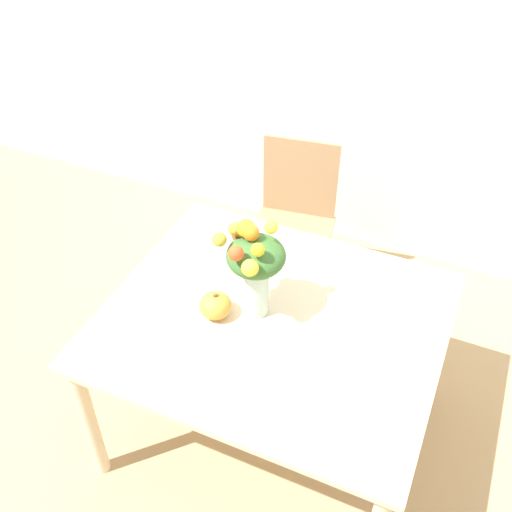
{
  "coord_description": "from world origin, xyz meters",
  "views": [
    {
      "loc": [
        0.6,
        -1.51,
        2.44
      ],
      "look_at": [
        -0.08,
        0.01,
        1.02
      ],
      "focal_mm": 42.0,
      "sensor_mm": 36.0,
      "label": 1
    }
  ],
  "objects": [
    {
      "name": "flower_vase",
      "position": [
        -0.08,
        0.01,
        0.98
      ],
      "size": [
        0.26,
        0.26,
        0.43
      ],
      "color": "#B2CCBC",
      "rests_on": "dining_table"
    },
    {
      "name": "dining_chair_near_window",
      "position": [
        -0.25,
        0.89,
        0.49
      ],
      "size": [
        0.48,
        0.48,
        0.93
      ],
      "rotation": [
        0.0,
        0.0,
        0.14
      ],
      "color": "#9E7A56",
      "rests_on": "ground_plane"
    },
    {
      "name": "ground_plane",
      "position": [
        0.0,
        0.0,
        0.0
      ],
      "size": [
        12.0,
        12.0,
        0.0
      ],
      "primitive_type": "plane",
      "color": "tan"
    },
    {
      "name": "wall_back",
      "position": [
        0.0,
        1.55,
        1.35
      ],
      "size": [
        8.0,
        0.06,
        2.7
      ],
      "color": "silver",
      "rests_on": "ground_plane"
    },
    {
      "name": "dining_table",
      "position": [
        0.0,
        0.0,
        0.65
      ],
      "size": [
        1.3,
        1.12,
        0.73
      ],
      "color": "beige",
      "rests_on": "ground_plane"
    },
    {
      "name": "pumpkin",
      "position": [
        -0.21,
        -0.08,
        0.78
      ],
      "size": [
        0.13,
        0.13,
        0.12
      ],
      "color": "gold",
      "rests_on": "dining_table"
    }
  ]
}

